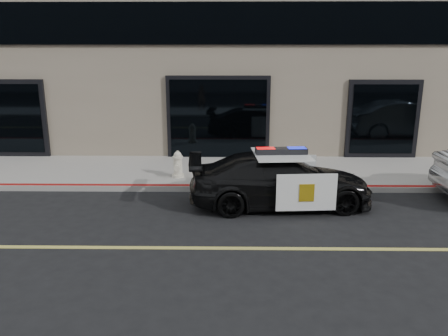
{
  "coord_description": "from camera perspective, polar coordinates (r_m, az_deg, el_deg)",
  "views": [
    {
      "loc": [
        -0.6,
        -7.62,
        3.6
      ],
      "look_at": [
        -0.74,
        2.2,
        1.0
      ],
      "focal_mm": 35.0,
      "sensor_mm": 36.0,
      "label": 1
    }
  ],
  "objects": [
    {
      "name": "fire_hydrant",
      "position": [
        12.49,
        -6.05,
        0.41
      ],
      "size": [
        0.35,
        0.48,
        0.76
      ],
      "color": "beige",
      "rests_on": "sidewalk_n"
    },
    {
      "name": "ground",
      "position": [
        8.45,
        4.89,
        -10.45
      ],
      "size": [
        120.0,
        120.0,
        0.0
      ],
      "primitive_type": "plane",
      "color": "black",
      "rests_on": "ground"
    },
    {
      "name": "police_car",
      "position": [
        10.57,
        7.36,
        -1.56
      ],
      "size": [
        2.39,
        4.62,
        1.43
      ],
      "color": "black",
      "rests_on": "ground"
    },
    {
      "name": "sidewalk_n",
      "position": [
        13.36,
        3.36,
        -0.49
      ],
      "size": [
        60.0,
        3.5,
        0.15
      ],
      "primitive_type": "cube",
      "color": "gray",
      "rests_on": "ground"
    }
  ]
}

